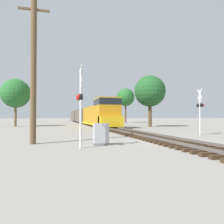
# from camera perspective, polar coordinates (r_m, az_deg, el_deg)

# --- Properties ---
(ground_plane) EXTENTS (400.00, 400.00, 0.00)m
(ground_plane) POSITION_cam_1_polar(r_m,az_deg,el_deg) (15.09, 12.87, -7.32)
(ground_plane) COLOR gray
(rail_track_bed) EXTENTS (2.60, 160.00, 0.31)m
(rail_track_bed) POSITION_cam_1_polar(r_m,az_deg,el_deg) (15.08, 12.87, -6.81)
(rail_track_bed) COLOR #382819
(rail_track_bed) RESTS_ON ground
(freight_train) EXTENTS (3.01, 52.06, 4.18)m
(freight_train) POSITION_cam_1_polar(r_m,az_deg,el_deg) (51.60, -7.03, -0.98)
(freight_train) COLOR #B77A14
(freight_train) RESTS_ON ground
(crossing_signal_near) EXTENTS (0.38, 1.01, 4.20)m
(crossing_signal_near) POSITION_cam_1_polar(r_m,az_deg,el_deg) (11.28, -8.31, 2.93)
(crossing_signal_near) COLOR silver
(crossing_signal_near) RESTS_ON ground
(crossing_signal_far) EXTENTS (0.51, 1.01, 4.04)m
(crossing_signal_far) POSITION_cam_1_polar(r_m,az_deg,el_deg) (20.53, 22.03, 1.04)
(crossing_signal_far) COLOR silver
(crossing_signal_far) RESTS_ON ground
(relay_cabinet) EXTENTS (0.91, 0.54, 1.23)m
(relay_cabinet) POSITION_cam_1_polar(r_m,az_deg,el_deg) (12.47, -2.93, -5.86)
(relay_cabinet) COLOR slate
(relay_cabinet) RESTS_ON ground
(utility_pole) EXTENTS (1.80, 0.35, 8.59)m
(utility_pole) POSITION_cam_1_polar(r_m,az_deg,el_deg) (13.94, -19.84, 10.32)
(utility_pole) COLOR brown
(utility_pole) RESTS_ON ground
(tree_far_right) EXTENTS (4.95, 4.95, 8.15)m
(tree_far_right) POSITION_cam_1_polar(r_m,az_deg,el_deg) (35.40, 9.86, 5.34)
(tree_far_right) COLOR brown
(tree_far_right) RESTS_ON ground
(tree_mid_background) EXTENTS (4.71, 4.71, 7.75)m
(tree_mid_background) POSITION_cam_1_polar(r_m,az_deg,el_deg) (38.88, -23.87, 4.45)
(tree_mid_background) COLOR brown
(tree_mid_background) RESTS_ON ground
(tree_deep_background) EXTENTS (4.72, 4.72, 9.13)m
(tree_deep_background) POSITION_cam_1_polar(r_m,az_deg,el_deg) (57.92, 3.55, 3.85)
(tree_deep_background) COLOR brown
(tree_deep_background) RESTS_ON ground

